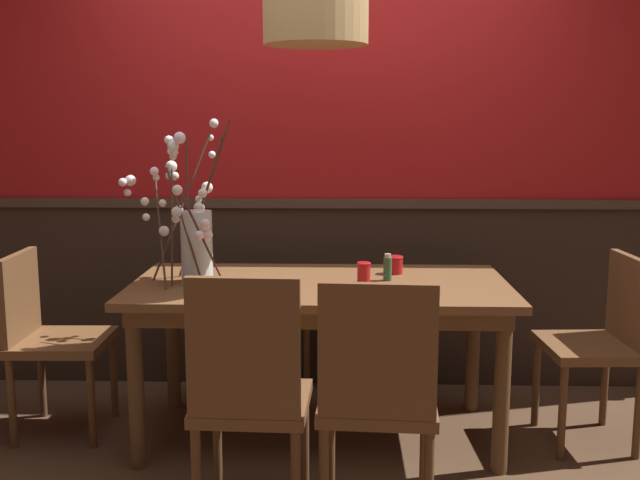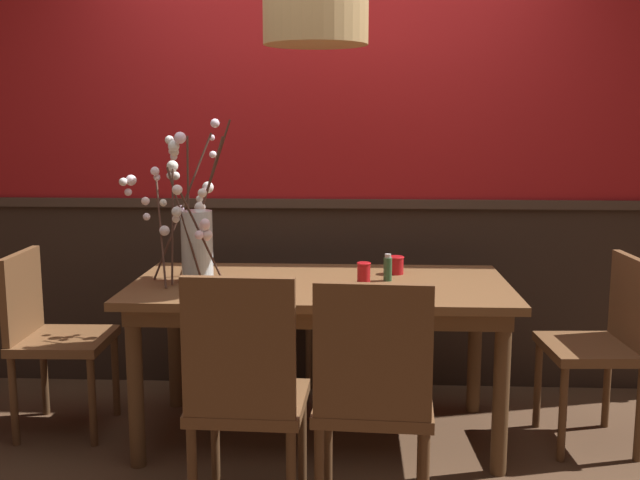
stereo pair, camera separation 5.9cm
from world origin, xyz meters
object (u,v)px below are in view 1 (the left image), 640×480
chair_far_side_right (362,291)px  vase_with_blossoms (193,234)px  chair_head_west_end (47,332)px  condiment_bottle (388,268)px  dining_table (320,300)px  candle_holder_nearer_center (364,272)px  chair_head_east_end (603,337)px  chair_far_side_left (281,287)px  candle_holder_nearer_edge (395,265)px  chair_near_side_left (249,390)px  pendant_lamp (316,14)px  chair_near_side_right (377,393)px

chair_far_side_right → vase_with_blossoms: (-0.81, -0.86, 0.46)m
chair_head_west_end → condiment_bottle: size_ratio=6.90×
dining_table → candle_holder_nearer_center: (0.20, -0.01, 0.13)m
vase_with_blossoms → chair_head_east_end: bearing=-0.1°
chair_head_west_end → condiment_bottle: condiment_bottle is taller
chair_head_west_end → chair_far_side_right: size_ratio=0.93×
chair_far_side_left → candle_holder_nearer_center: chair_far_side_left is taller
candle_holder_nearer_edge → chair_near_side_left: bearing=-119.7°
pendant_lamp → candle_holder_nearer_center: bearing=0.8°
candle_holder_nearer_center → pendant_lamp: 1.18m
candle_holder_nearer_center → pendant_lamp: size_ratio=0.10×
chair_head_east_end → candle_holder_nearer_center: (-1.11, 0.01, 0.30)m
chair_near_side_right → chair_far_side_right: size_ratio=1.02×
vase_with_blossoms → candle_holder_nearer_center: size_ratio=7.82×
chair_far_side_left → chair_far_side_right: 0.48m
chair_far_side_right → candle_holder_nearer_center: bearing=-91.2°
dining_table → condiment_bottle: size_ratio=13.68×
dining_table → candle_holder_nearer_center: candle_holder_nearer_center is taller
chair_far_side_left → chair_head_east_end: bearing=-29.5°
condiment_bottle → chair_far_side_left: bearing=124.7°
chair_near_side_right → candle_holder_nearer_center: (-0.03, 0.85, 0.26)m
condiment_bottle → pendant_lamp: size_ratio=0.14×
dining_table → condiment_bottle: bearing=8.4°
chair_near_side_left → condiment_bottle: bearing=58.2°
dining_table → vase_with_blossoms: size_ratio=2.32×
chair_near_side_right → chair_head_west_end: size_ratio=1.09×
chair_near_side_right → chair_far_side_right: bearing=90.3°
chair_near_side_left → vase_with_blossoms: vase_with_blossoms is taller
chair_far_side_right → condiment_bottle: chair_far_side_right is taller
condiment_bottle → candle_holder_nearer_center: bearing=-155.2°
chair_far_side_left → chair_near_side_left: chair_near_side_left is taller
pendant_lamp → chair_near_side_left: bearing=-104.4°
dining_table → chair_head_east_end: (1.32, -0.02, -0.16)m
chair_near_side_left → candle_holder_nearer_center: chair_near_side_left is taller
chair_head_east_end → chair_near_side_right: bearing=-142.4°
pendant_lamp → chair_head_west_end: bearing=178.8°
chair_near_side_right → condiment_bottle: bearing=84.6°
chair_near_side_right → candle_holder_nearer_edge: chair_near_side_right is taller
chair_near_side_right → candle_holder_nearer_center: bearing=91.9°
dining_table → pendant_lamp: 1.29m
pendant_lamp → chair_near_side_right: bearing=-73.5°
chair_head_east_end → chair_far_side_left: bearing=150.5°
candle_holder_nearer_center → chair_far_side_left: bearing=117.6°
dining_table → chair_near_side_right: (0.23, -0.85, -0.13)m
chair_near_side_left → condiment_bottle: chair_near_side_left is taller
chair_head_west_end → chair_far_side_right: chair_far_side_right is taller
chair_head_east_end → condiment_bottle: bearing=176.3°
dining_table → candle_holder_nearer_edge: 0.44m
vase_with_blossoms → pendant_lamp: size_ratio=0.81×
chair_far_side_right → vase_with_blossoms: vase_with_blossoms is taller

